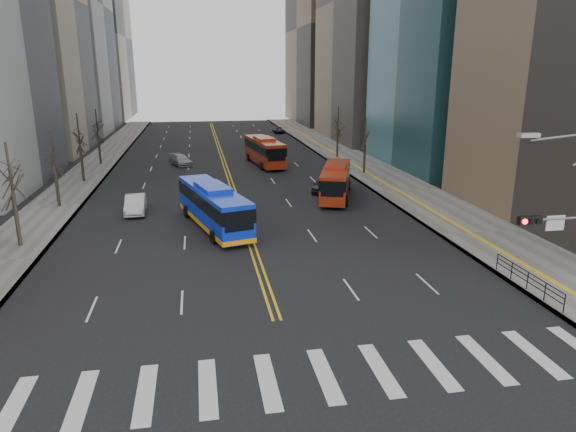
# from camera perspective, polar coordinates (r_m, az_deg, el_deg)

# --- Properties ---
(ground) EXTENTS (220.00, 220.00, 0.00)m
(ground) POSITION_cam_1_polar(r_m,az_deg,el_deg) (21.68, 0.95, -17.57)
(ground) COLOR black
(sidewalk_right) EXTENTS (7.00, 130.00, 0.15)m
(sidewalk_right) POSITION_cam_1_polar(r_m,az_deg,el_deg) (67.22, 8.31, 5.56)
(sidewalk_right) COLOR slate
(sidewalk_right) RESTS_ON ground
(sidewalk_left) EXTENTS (5.00, 130.00, 0.15)m
(sidewalk_left) POSITION_cam_1_polar(r_m,az_deg,el_deg) (65.16, -21.49, 4.29)
(sidewalk_left) COLOR slate
(sidewalk_left) RESTS_ON ground
(crosswalk) EXTENTS (26.70, 4.00, 0.01)m
(crosswalk) POSITION_cam_1_polar(r_m,az_deg,el_deg) (21.68, 0.95, -17.56)
(crosswalk) COLOR silver
(crosswalk) RESTS_ON ground
(centerline) EXTENTS (0.55, 100.00, 0.01)m
(centerline) POSITION_cam_1_polar(r_m,az_deg,el_deg) (73.80, -7.30, 6.46)
(centerline) COLOR gold
(centerline) RESTS_ON ground
(pedestrian_railing) EXTENTS (0.06, 6.06, 1.02)m
(pedestrian_railing) POSITION_cam_1_polar(r_m,az_deg,el_deg) (31.70, 25.10, -6.24)
(pedestrian_railing) COLOR black
(pedestrian_railing) RESTS_ON sidewalk_right
(street_trees) EXTENTS (35.20, 47.20, 7.60)m
(street_trees) POSITION_cam_1_polar(r_m,az_deg,el_deg) (52.90, -14.13, 7.74)
(street_trees) COLOR #2E231C
(street_trees) RESTS_ON ground
(blue_bus) EXTENTS (5.49, 12.03, 3.44)m
(blue_bus) POSITION_cam_1_polar(r_m,az_deg,el_deg) (40.42, -8.28, 1.19)
(blue_bus) COLOR #0E2FD7
(blue_bus) RESTS_ON ground
(red_bus_near) EXTENTS (5.58, 10.50, 3.29)m
(red_bus_near) POSITION_cam_1_polar(r_m,az_deg,el_deg) (49.82, 5.34, 4.11)
(red_bus_near) COLOR #A32B11
(red_bus_near) RESTS_ON ground
(red_bus_far) EXTENTS (4.08, 11.65, 3.61)m
(red_bus_far) POSITION_cam_1_polar(r_m,az_deg,el_deg) (67.31, -2.65, 7.39)
(red_bus_far) COLOR #A32B11
(red_bus_far) RESTS_ON ground
(car_white) EXTENTS (1.84, 4.79, 1.56)m
(car_white) POSITION_cam_1_polar(r_m,az_deg,el_deg) (46.36, -16.59, 1.28)
(car_white) COLOR white
(car_white) RESTS_ON ground
(car_dark_mid) EXTENTS (3.25, 4.53, 1.43)m
(car_dark_mid) POSITION_cam_1_polar(r_m,az_deg,el_deg) (52.34, 3.83, 3.47)
(car_dark_mid) COLOR black
(car_dark_mid) RESTS_ON ground
(car_silver) EXTENTS (3.44, 5.03, 1.35)m
(car_silver) POSITION_cam_1_polar(r_m,az_deg,el_deg) (68.56, -11.82, 6.10)
(car_silver) COLOR #95969A
(car_silver) RESTS_ON ground
(car_dark_far) EXTENTS (2.07, 4.30, 1.18)m
(car_dark_far) POSITION_cam_1_polar(r_m,az_deg,el_deg) (102.31, -1.06, 9.53)
(car_dark_far) COLOR black
(car_dark_far) RESTS_ON ground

